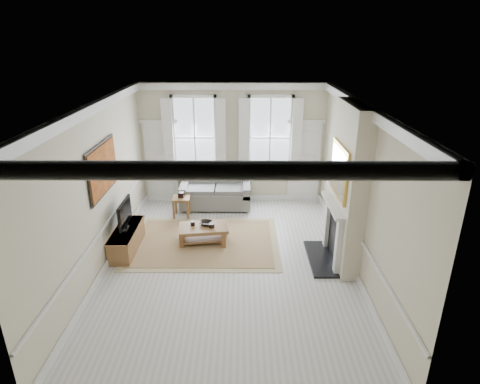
{
  "coord_description": "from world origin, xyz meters",
  "views": [
    {
      "loc": [
        0.26,
        -7.43,
        4.61
      ],
      "look_at": [
        0.22,
        1.05,
        1.25
      ],
      "focal_mm": 30.0,
      "sensor_mm": 36.0,
      "label": 1
    }
  ],
  "objects_px": {
    "coffee_table": "(203,229)",
    "tv_stand": "(127,240)",
    "sofa": "(216,194)",
    "side_table": "(181,201)"
  },
  "relations": [
    {
      "from": "side_table",
      "to": "coffee_table",
      "type": "xyz_separation_m",
      "value": [
        0.72,
        -1.45,
        -0.1
      ]
    },
    {
      "from": "tv_stand",
      "to": "side_table",
      "type": "bearing_deg",
      "value": 61.29
    },
    {
      "from": "side_table",
      "to": "coffee_table",
      "type": "relative_size",
      "value": 0.46
    },
    {
      "from": "coffee_table",
      "to": "tv_stand",
      "type": "xyz_separation_m",
      "value": [
        -1.71,
        -0.36,
        -0.08
      ]
    },
    {
      "from": "coffee_table",
      "to": "sofa",
      "type": "bearing_deg",
      "value": 78.21
    },
    {
      "from": "sofa",
      "to": "side_table",
      "type": "bearing_deg",
      "value": -141.25
    },
    {
      "from": "coffee_table",
      "to": "side_table",
      "type": "bearing_deg",
      "value": 108.59
    },
    {
      "from": "side_table",
      "to": "sofa",
      "type": "bearing_deg",
      "value": 38.75
    },
    {
      "from": "sofa",
      "to": "side_table",
      "type": "relative_size",
      "value": 3.51
    },
    {
      "from": "coffee_table",
      "to": "tv_stand",
      "type": "relative_size",
      "value": 0.82
    }
  ]
}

